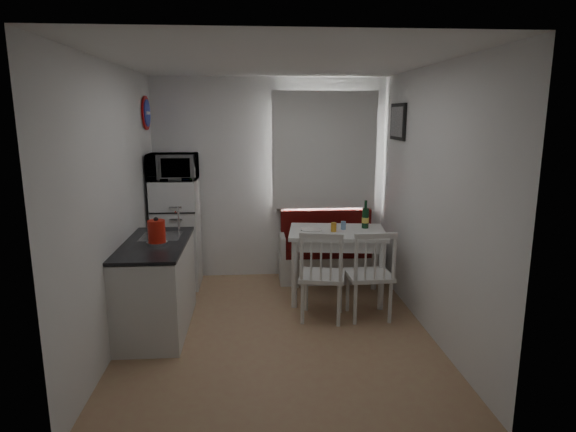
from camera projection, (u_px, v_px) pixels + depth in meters
name	position (u px, v px, depth m)	size (l,w,h in m)	color
floor	(277.00, 330.00, 4.85)	(3.00, 3.50, 0.02)	#AD7B5C
ceiling	(276.00, 61.00, 4.31)	(3.00, 3.50, 0.02)	white
wall_back	(270.00, 179.00, 6.29)	(3.00, 0.02, 2.60)	white
wall_front	(291.00, 257.00, 2.88)	(3.00, 0.02, 2.60)	white
wall_left	(116.00, 206.00, 4.48)	(0.02, 3.50, 2.60)	white
wall_right	(430.00, 202.00, 4.69)	(0.02, 3.50, 2.60)	white
window	(324.00, 154.00, 6.24)	(1.22, 0.06, 1.47)	silver
curtain	(324.00, 151.00, 6.17)	(1.35, 0.02, 1.50)	white
kitchen_counter	(157.00, 285.00, 4.82)	(0.62, 1.32, 1.16)	silver
wall_sign	(147.00, 113.00, 5.72)	(0.40, 0.40, 0.03)	#1A309F
picture_frame	(398.00, 122.00, 5.61)	(0.04, 0.52, 0.42)	black
bench	(327.00, 257.00, 6.32)	(1.26, 0.48, 0.90)	silver
dining_table	(337.00, 238.00, 5.57)	(1.18, 0.90, 0.82)	silver
chair_left	(324.00, 267.00, 4.92)	(0.55, 0.53, 0.53)	silver
chair_right	(372.00, 266.00, 4.96)	(0.47, 0.45, 0.52)	silver
fridge	(177.00, 234.00, 5.99)	(0.54, 0.54, 1.36)	white
microwave	(173.00, 167.00, 5.77)	(0.58, 0.39, 0.32)	white
kettle	(157.00, 232.00, 4.60)	(0.20, 0.20, 0.27)	red
wine_bottle	(365.00, 214.00, 5.64)	(0.08, 0.08, 0.33)	#123B1E
drinking_glass_orange	(334.00, 227.00, 5.49)	(0.06, 0.06, 0.11)	gold
drinking_glass_blue	(343.00, 225.00, 5.59)	(0.06, 0.06, 0.10)	#7DA2D5
plate	(311.00, 230.00, 5.55)	(0.24, 0.24, 0.02)	white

